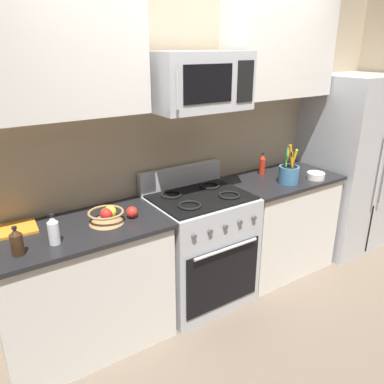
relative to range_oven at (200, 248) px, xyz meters
The scene contains 17 objects.
ground_plane 0.79m from the range_oven, 90.00° to the right, with size 16.00×16.00×0.00m, color #6B5B4C.
wall_back 0.91m from the range_oven, 90.00° to the left, with size 8.00×0.10×2.60m, color tan.
counter_left 0.97m from the range_oven, behind, with size 1.15×0.62×0.91m.
range_oven is the anchor object (origin of this frame).
counter_right 0.89m from the range_oven, ahead, with size 1.00×0.62×0.91m.
refrigerator 1.86m from the range_oven, ahead, with size 0.80×0.73×1.76m.
microwave 1.30m from the range_oven, 90.08° to the left, with size 0.70×0.44×0.40m.
upper_cabinets_left 1.80m from the range_oven, behind, with size 1.14×0.34×0.77m.
upper_cabinets_right 1.76m from the range_oven, ahead, with size 0.99×0.34×0.77m.
utensil_crock 0.98m from the range_oven, ahead, with size 0.17×0.17×0.34m.
fruit_basket 0.91m from the range_oven, behind, with size 0.24×0.24×0.11m.
apple_loose 0.76m from the range_oven, behind, with size 0.08×0.08×0.08m, color red.
cutting_board 1.40m from the range_oven, behind, with size 0.29×0.22×0.02m, color orange.
bottle_hot_sauce 0.98m from the range_oven, 12.00° to the left, with size 0.05×0.05×0.20m.
bottle_soy 1.45m from the range_oven, behind, with size 0.07×0.07×0.17m.
bottle_vinegar 1.26m from the range_oven, behind, with size 0.07×0.07×0.19m.
prep_bowl 1.21m from the range_oven, 10.03° to the right, with size 0.16×0.16×0.06m.
Camera 1 is at (-1.59, -1.64, 2.01)m, focal length 36.21 mm.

